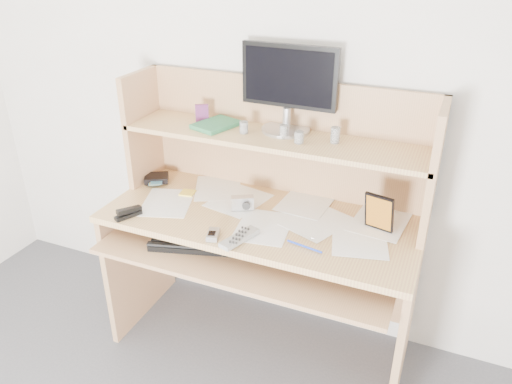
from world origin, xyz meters
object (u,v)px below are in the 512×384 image
at_px(desk, 267,219).
at_px(game_case, 379,213).
at_px(tv_remote, 240,238).
at_px(monitor, 288,86).
at_px(keyboard, 209,241).

distance_m(desk, game_case, 0.52).
xyz_separation_m(tv_remote, monitor, (0.03, 0.47, 0.52)).
relative_size(desk, tv_remote, 7.33).
bearing_deg(keyboard, desk, 37.04).
height_order(desk, keyboard, desk).
relative_size(keyboard, tv_remote, 2.81).
height_order(game_case, monitor, monitor).
xyz_separation_m(desk, keyboard, (-0.18, -0.24, -0.03)).
bearing_deg(desk, monitor, 79.78).
xyz_separation_m(game_case, monitor, (-0.47, 0.17, 0.44)).
bearing_deg(keyboard, tv_remote, -36.65).
xyz_separation_m(keyboard, tv_remote, (0.18, -0.07, 0.10)).
height_order(keyboard, game_case, game_case).
bearing_deg(monitor, keyboard, -115.73).
bearing_deg(desk, tv_remote, -89.67).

